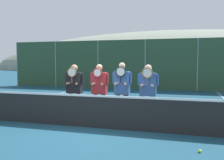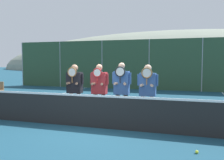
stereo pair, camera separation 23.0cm
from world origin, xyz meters
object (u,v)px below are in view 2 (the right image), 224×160
(player_center_left, at_px, (99,88))
(player_rightmost, at_px, (148,89))
(tennis_ball_on_court, at_px, (197,152))
(car_left_of_center, at_px, (150,74))
(car_far_left, at_px, (89,73))
(car_center, at_px, (218,75))
(player_leftmost, at_px, (75,86))
(player_center_right, at_px, (122,88))

(player_center_left, bearing_deg, player_rightmost, 1.08)
(tennis_ball_on_court, bearing_deg, car_left_of_center, 102.80)
(car_far_left, bearing_deg, car_left_of_center, 3.76)
(car_left_of_center, height_order, car_center, car_center)
(player_leftmost, distance_m, car_far_left, 13.01)
(player_leftmost, bearing_deg, player_rightmost, 0.52)
(player_center_right, bearing_deg, player_leftmost, 176.76)
(player_leftmost, bearing_deg, car_left_of_center, 88.04)
(player_leftmost, distance_m, player_center_right, 1.60)
(player_leftmost, xyz_separation_m, car_left_of_center, (0.43, 12.49, -0.19))
(player_center_left, relative_size, car_left_of_center, 0.41)
(player_center_left, bearing_deg, tennis_ball_on_court, -35.25)
(player_rightmost, relative_size, tennis_ball_on_court, 26.12)
(car_far_left, distance_m, car_left_of_center, 5.04)
(player_leftmost, height_order, player_center_right, player_center_right)
(player_center_left, height_order, car_far_left, player_center_left)
(player_center_right, distance_m, car_far_left, 13.74)
(player_center_right, distance_m, car_center, 12.92)
(car_left_of_center, xyz_separation_m, tennis_ball_on_court, (3.30, -14.53, -0.84))
(car_far_left, height_order, car_center, car_far_left)
(player_leftmost, distance_m, player_rightmost, 2.37)
(player_leftmost, relative_size, car_center, 0.42)
(player_leftmost, distance_m, player_center_left, 0.85)
(player_center_right, distance_m, car_left_of_center, 12.64)
(car_far_left, bearing_deg, player_rightmost, -60.14)
(player_center_left, distance_m, car_far_left, 13.34)
(player_center_right, xyz_separation_m, tennis_ball_on_court, (2.13, -1.95, -1.04))
(car_far_left, bearing_deg, tennis_ball_on_court, -59.59)
(player_rightmost, xyz_separation_m, car_far_left, (-6.97, 12.14, -0.16))
(player_center_left, bearing_deg, car_center, 69.46)
(player_rightmost, relative_size, car_left_of_center, 0.41)
(player_rightmost, relative_size, car_center, 0.42)
(car_left_of_center, bearing_deg, player_leftmost, -91.96)
(player_center_right, relative_size, player_rightmost, 1.03)
(player_rightmost, bearing_deg, player_center_right, -171.66)
(player_leftmost, height_order, car_center, player_leftmost)
(car_far_left, xyz_separation_m, car_left_of_center, (5.03, 0.33, -0.03))
(player_center_right, height_order, player_rightmost, player_center_right)
(car_far_left, bearing_deg, player_leftmost, -69.26)
(player_rightmost, height_order, car_left_of_center, player_rightmost)
(player_leftmost, bearing_deg, car_far_left, 110.74)
(player_leftmost, relative_size, tennis_ball_on_court, 26.02)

